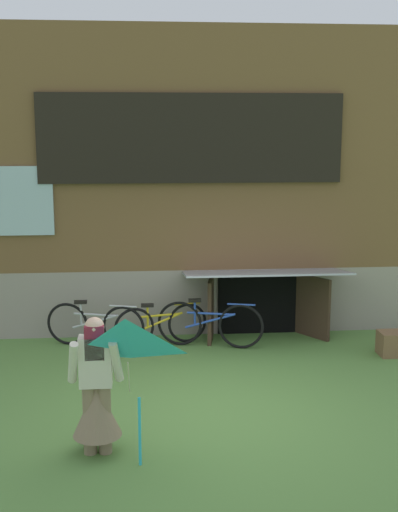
% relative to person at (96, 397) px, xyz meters
% --- Properties ---
extents(ground_plane, '(60.00, 60.00, 0.00)m').
position_rel_person_xyz_m(ground_plane, '(1.31, 1.12, -0.63)').
color(ground_plane, '#56843D').
extents(log_house, '(8.54, 5.84, 5.05)m').
position_rel_person_xyz_m(log_house, '(1.31, 6.48, 1.89)').
color(log_house, gray).
rests_on(log_house, ground_plane).
extents(person, '(0.60, 0.52, 1.50)m').
position_rel_person_xyz_m(person, '(0.00, 0.00, 0.00)').
color(person, '#7F6B51').
rests_on(person, ground_plane).
extents(kite, '(0.88, 0.85, 1.54)m').
position_rel_person_xyz_m(kite, '(0.33, -0.51, 0.60)').
color(kite, '#2DB2CC').
rests_on(kite, ground_plane).
extents(bicycle_blue, '(1.66, 0.47, 0.78)m').
position_rel_person_xyz_m(bicycle_blue, '(1.55, 3.44, -0.25)').
color(bicycle_blue, black).
rests_on(bicycle_blue, ground_plane).
extents(bicycle_yellow, '(1.50, 0.42, 0.70)m').
position_rel_person_xyz_m(bicycle_yellow, '(0.78, 3.60, -0.29)').
color(bicycle_yellow, black).
rests_on(bicycle_yellow, ground_plane).
extents(bicycle_silver, '(1.57, 0.49, 0.74)m').
position_rel_person_xyz_m(bicycle_silver, '(-0.27, 3.62, -0.27)').
color(bicycle_silver, black).
rests_on(bicycle_silver, ground_plane).
extents(wooden_crate, '(0.42, 0.36, 0.37)m').
position_rel_person_xyz_m(wooden_crate, '(4.30, 2.81, -0.45)').
color(wooden_crate, brown).
rests_on(wooden_crate, ground_plane).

